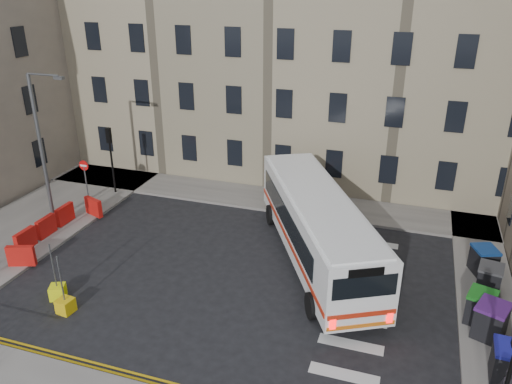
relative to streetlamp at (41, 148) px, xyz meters
The scene contains 17 objects.
ground 13.85m from the streetlamp, ahead, with size 120.00×120.00×0.00m, color black.
pavement_north 10.52m from the streetlamp, 43.32° to the left, with size 36.00×3.20×0.15m, color slate.
pavement_east 22.50m from the streetlamp, ahead, with size 2.40×26.00×0.15m, color slate.
pavement_west 4.49m from the streetlamp, 135.00° to the right, with size 6.00×22.00×0.15m, color slate.
terrace_north 15.38m from the streetlamp, 66.04° to the left, with size 38.30×10.80×17.20m.
traffic_light_nw 4.84m from the streetlamp, 77.47° to the left, with size 0.28×0.22×4.10m.
streetlamp is the anchor object (origin of this frame).
no_entry_north 3.41m from the streetlamp, 78.69° to the left, with size 0.60×0.08×3.00m.
roadworks_barriers 4.15m from the streetlamp, 52.28° to the right, with size 1.66×6.26×1.00m.
bus 14.67m from the streetlamp, ahead, with size 8.04×11.88×3.27m.
wheelie_bin_a 22.98m from the streetlamp, 12.84° to the right, with size 1.07×1.22×1.29m.
wheelie_bin_b 22.27m from the streetlamp, ahead, with size 1.43×1.52×1.35m.
wheelie_bin_c 21.91m from the streetlamp, ahead, with size 1.28×1.38×1.27m.
wheelie_bin_d 22.32m from the streetlamp, ahead, with size 1.16×1.27×1.23m.
wheelie_bin_e 22.30m from the streetlamp, ahead, with size 1.30×1.38×1.23m.
bollard_yellow 8.52m from the streetlamp, 50.08° to the right, with size 0.60×0.60×0.60m, color #F4FD0E.
bollard_chevron 9.54m from the streetlamp, 48.32° to the right, with size 0.60×0.60×0.60m, color #E4B90D.
Camera 1 is at (5.26, -17.82, 12.53)m, focal length 35.00 mm.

